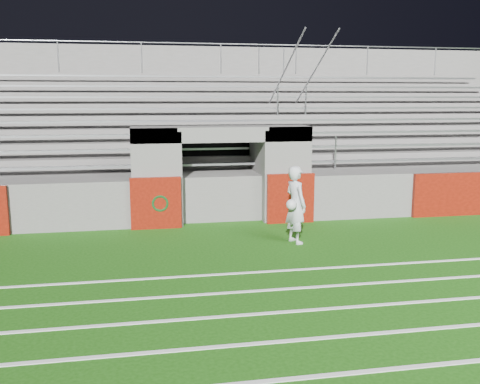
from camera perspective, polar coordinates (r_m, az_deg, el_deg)
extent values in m
plane|color=#174C0C|center=(11.47, 0.67, -7.00)|extent=(90.00, 90.00, 0.00)
cube|color=white|center=(7.00, 9.08, -18.77)|extent=(28.00, 0.09, 0.01)
cube|color=white|center=(7.84, 6.55, -15.39)|extent=(28.00, 0.09, 0.01)
cube|color=white|center=(8.72, 4.59, -12.65)|extent=(28.00, 0.09, 0.01)
cube|color=white|center=(9.62, 3.01, -10.40)|extent=(28.00, 0.09, 0.01)
cube|color=white|center=(10.54, 1.73, -8.54)|extent=(28.00, 0.09, 0.01)
cube|color=#5C5957|center=(14.41, -9.10, 1.69)|extent=(1.20, 1.00, 2.60)
cube|color=#5C5957|center=(14.93, 4.85, 2.07)|extent=(1.20, 1.00, 2.60)
cube|color=black|center=(16.24, -2.89, 2.56)|extent=(2.60, 0.20, 2.50)
cube|color=#5C5957|center=(15.04, -6.68, 1.91)|extent=(0.10, 2.20, 2.50)
cube|color=#5C5957|center=(15.36, 1.92, 2.14)|extent=(0.10, 2.20, 2.50)
cube|color=#5C5957|center=(14.45, -2.02, 6.22)|extent=(4.80, 1.00, 0.40)
cube|color=#5C5957|center=(18.37, -3.78, 3.11)|extent=(26.00, 8.00, 0.20)
cube|color=#5C5957|center=(18.45, -3.76, 1.19)|extent=(26.00, 8.00, 1.05)
cube|color=#560F07|center=(13.97, -8.96, -1.17)|extent=(1.30, 0.15, 1.35)
cube|color=#560F07|center=(14.51, 5.39, -0.67)|extent=(1.30, 0.15, 1.35)
cube|color=#560F07|center=(16.43, 21.37, -0.24)|extent=(2.20, 0.15, 1.25)
cube|color=gray|center=(15.45, -2.51, 3.00)|extent=(23.00, 0.28, 0.06)
cube|color=#5C5957|center=(16.29, -2.93, 3.26)|extent=(24.00, 0.75, 0.38)
cube|color=gray|center=(16.15, -2.90, 4.66)|extent=(23.00, 0.28, 0.06)
cube|color=#5C5957|center=(17.01, -3.27, 4.19)|extent=(24.00, 0.75, 0.76)
cube|color=gray|center=(16.86, -3.25, 6.18)|extent=(23.00, 0.28, 0.06)
cube|color=#5C5957|center=(17.73, -3.59, 5.04)|extent=(24.00, 0.75, 1.14)
cube|color=gray|center=(17.58, -3.58, 7.58)|extent=(23.00, 0.28, 0.06)
cube|color=#5C5957|center=(18.46, -3.88, 5.83)|extent=(24.00, 0.75, 1.52)
cube|color=gray|center=(18.31, -3.88, 8.87)|extent=(23.00, 0.28, 0.06)
cube|color=#5C5957|center=(19.19, -4.15, 6.55)|extent=(24.00, 0.75, 1.90)
cube|color=gray|center=(19.05, -4.16, 10.05)|extent=(23.00, 0.28, 0.06)
cube|color=#5C5957|center=(19.92, -4.40, 7.23)|extent=(24.00, 0.75, 2.28)
cube|color=gray|center=(19.80, -4.42, 11.15)|extent=(23.00, 0.28, 0.06)
cube|color=#5C5957|center=(20.66, -4.63, 7.85)|extent=(24.00, 0.75, 2.66)
cube|color=gray|center=(20.56, -4.67, 12.16)|extent=(23.00, 0.28, 0.06)
cube|color=#5C5957|center=(21.33, -4.83, 8.09)|extent=(26.00, 0.60, 5.29)
cylinder|color=#A5A8AD|center=(15.69, 6.72, 4.08)|extent=(0.05, 0.05, 1.00)
cylinder|color=#A5A8AD|center=(18.50, 4.04, 9.74)|extent=(0.05, 0.05, 1.00)
cylinder|color=#A5A8AD|center=(21.46, 2.02, 13.86)|extent=(0.05, 0.05, 1.00)
cylinder|color=#A5A8AD|center=(18.50, 4.06, 11.29)|extent=(0.05, 6.02, 3.08)
cylinder|color=#A5A8AD|center=(16.02, 10.15, 4.12)|extent=(0.05, 0.05, 1.00)
cylinder|color=#A5A8AD|center=(18.77, 7.04, 9.70)|extent=(0.05, 0.05, 1.00)
cylinder|color=#A5A8AD|center=(21.70, 4.68, 13.80)|extent=(0.05, 0.05, 1.00)
cylinder|color=#A5A8AD|center=(18.78, 7.07, 11.22)|extent=(0.05, 6.02, 3.08)
cylinder|color=#A5A8AD|center=(21.15, -18.83, 13.54)|extent=(0.05, 0.05, 1.10)
cylinder|color=#A5A8AD|center=(20.96, -10.45, 13.94)|extent=(0.05, 0.05, 1.10)
cylinder|color=#A5A8AD|center=(21.19, -2.06, 14.05)|extent=(0.05, 0.05, 1.10)
cylinder|color=#A5A8AD|center=(21.84, 5.99, 13.88)|extent=(0.05, 0.05, 1.10)
cylinder|color=#A5A8AD|center=(22.86, 13.42, 13.50)|extent=(0.05, 0.05, 1.10)
cylinder|color=#A5A8AD|center=(24.22, 20.10, 12.96)|extent=(0.05, 0.05, 1.10)
cylinder|color=#A5A8AD|center=(21.11, -4.86, 15.53)|extent=(24.00, 0.05, 0.05)
imported|color=silver|center=(12.49, 5.97, -1.35)|extent=(0.61, 0.76, 1.82)
sphere|color=white|center=(12.16, 5.52, -1.34)|extent=(0.24, 0.24, 0.24)
torus|color=#0D441C|center=(13.98, -8.52, -1.17)|extent=(0.59, 0.11, 0.59)
torus|color=#0B3813|center=(13.93, -8.52, -1.21)|extent=(0.46, 0.09, 0.46)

